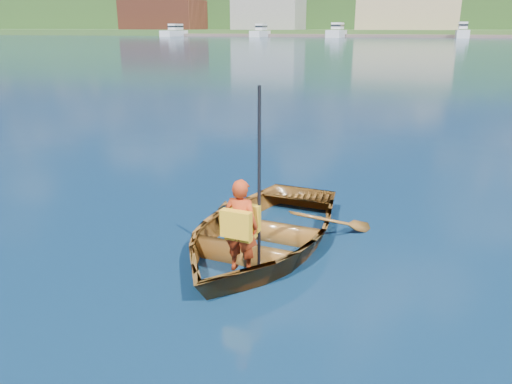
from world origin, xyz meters
TOP-DOWN VIEW (x-y plane):
  - ground at (0.00, 0.00)m, footprint 600.00×600.00m
  - rowboat at (0.17, -0.26)m, footprint 2.77×3.65m
  - child_paddler at (0.24, -1.17)m, footprint 0.41×0.36m
  - shoreline at (0.00, 236.61)m, footprint 400.00×140.00m
  - dock at (5.09, 148.00)m, footprint 160.01×4.32m
  - waterfront_buildings at (-7.74, 165.00)m, footprint 202.00×16.00m
  - marina_yachts at (-15.21, 143.30)m, footprint 142.48×13.91m

SIDE VIEW (x-z plane):
  - ground at x=0.00m, z-range 0.00..0.00m
  - rowboat at x=0.17m, z-range -0.15..0.56m
  - dock at x=5.09m, z-range 0.00..0.80m
  - child_paddler at x=0.24m, z-range -0.37..1.67m
  - marina_yachts at x=-15.21m, z-range -0.77..3.60m
  - waterfront_buildings at x=-7.74m, z-range 0.74..14.74m
  - shoreline at x=0.00m, z-range -0.68..21.32m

